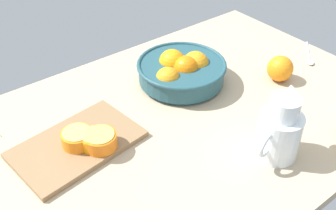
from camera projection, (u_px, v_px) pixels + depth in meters
ground_plane at (175, 125)px, 112.57cm from camera, size 136.22×85.98×3.00cm
fruit_bowl at (181, 71)px, 124.48cm from camera, size 28.26×28.26×10.32cm
juice_pitcher at (278, 134)px, 97.45cm from camera, size 15.78×10.96×18.05cm
cutting_board at (77, 144)px, 102.96cm from camera, size 34.50×23.91×1.51cm
orange_half_0 at (100, 140)px, 100.13cm from camera, size 8.57×8.57×4.14cm
orange_half_1 at (94, 140)px, 100.34cm from camera, size 7.53×7.53×4.00cm
orange_half_2 at (77, 138)px, 100.87cm from camera, size 8.23×8.23×4.07cm
loose_orange_1 at (280, 69)px, 126.07cm from camera, size 8.34×8.34×8.34cm
spoon at (310, 57)px, 139.36cm from camera, size 14.26×12.46×1.00cm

